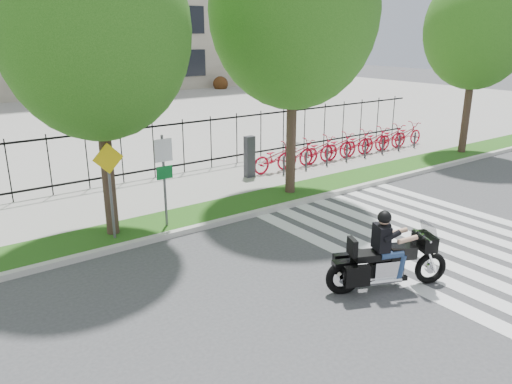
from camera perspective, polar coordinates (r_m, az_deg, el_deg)
ground at (r=10.72m, az=4.24°, el=-11.13°), size 120.00×120.00×0.00m
curb at (r=13.76m, az=-6.86°, el=-4.12°), size 60.00×0.20×0.15m
grass_verge at (r=14.46m, az=-8.53°, el=-3.09°), size 60.00×1.50×0.15m
sidewalk at (r=16.60m, az=-12.58°, el=-0.57°), size 60.00×3.50×0.15m
plaza at (r=33.08m, az=-25.17°, el=7.16°), size 80.00×34.00×0.10m
crosswalk_stripes at (r=14.05m, az=19.50°, el=-4.89°), size 5.70×8.00×0.01m
iron_fence at (r=17.88m, az=-15.10°, el=4.13°), size 30.00×0.06×2.00m
lamp_post_right at (r=25.09m, az=4.18°, el=13.20°), size 1.06×0.70×4.25m
street_tree_1 at (r=12.75m, az=-17.98°, el=17.15°), size 4.51×4.51×7.67m
street_tree_2 at (r=15.80m, az=4.35°, el=19.98°), size 5.11×5.11×8.60m
street_tree_3 at (r=23.42m, az=23.95°, el=16.64°), size 4.30×4.30×7.64m
bike_share_station at (r=21.31m, az=10.32°, el=5.30°), size 10.09×0.89×1.50m
sign_pole_regulatory at (r=13.37m, az=-10.47°, el=2.58°), size 0.50×0.09×2.50m
sign_pole_warning at (r=12.83m, az=-16.39°, el=1.52°), size 0.78×0.09×2.49m
motorcycle_rider at (r=10.82m, az=14.84°, el=-7.27°), size 2.56×1.45×2.11m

